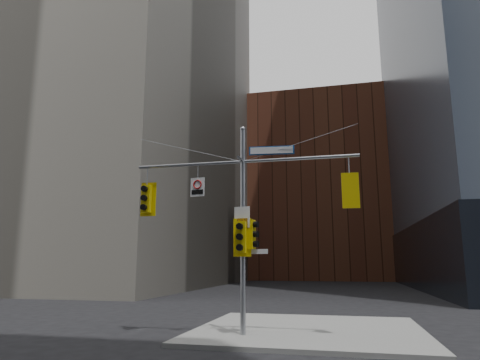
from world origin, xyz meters
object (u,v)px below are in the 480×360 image
at_px(signal_assembly, 243,206).
at_px(street_sign_blade, 272,150).
at_px(traffic_light_pole_side, 252,234).
at_px(traffic_light_east_arm, 350,191).
at_px(traffic_light_west_arm, 146,199).
at_px(traffic_light_pole_front, 241,237).
at_px(regulatory_sign_arm, 197,186).

xyz_separation_m(signal_assembly, street_sign_blade, (1.04, 0.00, 1.93)).
bearing_deg(traffic_light_pole_side, traffic_light_east_arm, -78.03).
relative_size(traffic_light_west_arm, traffic_light_pole_side, 1.27).
distance_m(signal_assembly, traffic_light_pole_front, 1.12).
bearing_deg(street_sign_blade, traffic_light_west_arm, 173.62).
height_order(street_sign_blade, regulatory_sign_arm, street_sign_blade).
distance_m(traffic_light_east_arm, traffic_light_pole_side, 3.59).
bearing_deg(traffic_light_east_arm, traffic_light_west_arm, -3.64).
relative_size(signal_assembly, street_sign_blade, 5.06).
xyz_separation_m(traffic_light_pole_side, traffic_light_pole_front, (-0.32, -0.27, -0.11)).
relative_size(traffic_light_east_arm, street_sign_blade, 0.74).
height_order(signal_assembly, traffic_light_west_arm, signal_assembly).
height_order(traffic_light_east_arm, regulatory_sign_arm, regulatory_sign_arm).
xyz_separation_m(signal_assembly, traffic_light_west_arm, (-3.66, 0.01, 0.38)).
xyz_separation_m(traffic_light_west_arm, street_sign_blade, (4.70, -0.01, 1.55)).
bearing_deg(traffic_light_pole_side, traffic_light_pole_front, 141.49).
distance_m(street_sign_blade, regulatory_sign_arm, 2.95).
distance_m(signal_assembly, traffic_light_west_arm, 3.68).
height_order(traffic_light_pole_side, traffic_light_pole_front, traffic_light_pole_front).
height_order(traffic_light_west_arm, street_sign_blade, street_sign_blade).
bearing_deg(regulatory_sign_arm, traffic_light_east_arm, 7.74).
height_order(traffic_light_east_arm, street_sign_blade, street_sign_blade).
distance_m(traffic_light_east_arm, traffic_light_pole_front, 3.94).
xyz_separation_m(traffic_light_east_arm, street_sign_blade, (-2.60, 0.00, 1.55)).
bearing_deg(traffic_light_pole_front, traffic_light_pole_side, 39.95).
relative_size(traffic_light_west_arm, traffic_light_east_arm, 1.08).
distance_m(traffic_light_pole_front, regulatory_sign_arm, 2.50).
distance_m(signal_assembly, traffic_light_pole_side, 1.04).
bearing_deg(traffic_light_pole_front, signal_assembly, 90.39).
bearing_deg(regulatory_sign_arm, signal_assembly, 8.20).
relative_size(traffic_light_pole_side, traffic_light_pole_front, 0.77).
relative_size(traffic_light_pole_front, street_sign_blade, 0.82).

